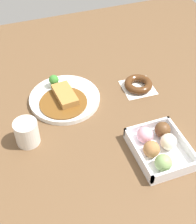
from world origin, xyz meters
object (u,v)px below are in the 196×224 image
curry_plate (64,98)px  coffee_mug (27,133)px  donut_box (159,146)px  chocolate_ring_donut (138,85)px

curry_plate → coffee_mug: size_ratio=3.04×
donut_box → coffee_mug: (-0.18, -0.37, 0.02)m
curry_plate → coffee_mug: 0.22m
donut_box → coffee_mug: coffee_mug is taller
chocolate_ring_donut → coffee_mug: 0.46m
chocolate_ring_donut → coffee_mug: size_ratio=1.46×
curry_plate → donut_box: bearing=32.7°
donut_box → chocolate_ring_donut: (-0.30, 0.07, -0.01)m
chocolate_ring_donut → curry_plate: bearing=-94.6°
donut_box → coffee_mug: bearing=-115.9°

